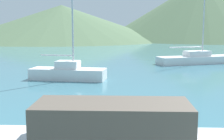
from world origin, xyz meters
TOP-DOWN VIEW (x-y plane):
  - sailboat_inner at (10.05, 25.28)m, footprint 8.18×2.85m
  - sailboat_middle at (-2.79, 18.36)m, footprint 5.41×3.34m
  - hill_central at (-1.48, 80.60)m, footprint 54.36×54.36m
  - hill_east at (37.30, 79.23)m, footprint 54.89×54.89m

SIDE VIEW (x-z plane):
  - sailboat_inner at x=10.05m, z-range -4.79..5.81m
  - sailboat_middle at x=-2.79m, z-range -4.23..5.32m
  - hill_central at x=-1.48m, z-range 0.00..9.13m
  - hill_east at x=37.30m, z-range 0.00..16.57m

